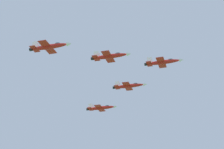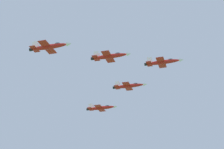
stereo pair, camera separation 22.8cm
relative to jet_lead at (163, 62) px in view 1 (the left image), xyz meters
name	(u,v)px [view 1 (the left image)]	position (x,y,z in m)	size (l,w,h in m)	color
jet_lead	(163,62)	(0.00, 0.00, 0.00)	(15.49, 11.52, 3.63)	red
jet_left_wingman	(129,86)	(7.31, -24.39, -2.12)	(15.36, 11.27, 3.59)	red
jet_right_wingman	(110,56)	(25.25, 3.28, -2.71)	(15.37, 11.32, 3.59)	red
jet_left_outer	(101,108)	(14.62, -48.78, -5.65)	(15.50, 11.54, 3.64)	red
jet_right_outer	(49,47)	(50.50, 6.57, -4.15)	(15.60, 11.72, 3.67)	red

